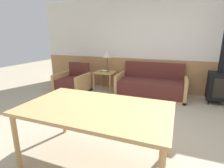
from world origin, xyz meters
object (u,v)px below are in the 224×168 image
at_px(side_table, 105,75).
at_px(wood_stove, 220,78).
at_px(table_lamp, 107,54).
at_px(couch, 151,86).
at_px(armchair, 73,84).
at_px(dining_table, 96,112).

height_order(side_table, wood_stove, wood_stove).
relative_size(side_table, table_lamp, 0.94).
distance_m(couch, wood_stove, 1.65).
relative_size(armchair, side_table, 1.50).
bearing_deg(table_lamp, dining_table, -69.85).
bearing_deg(armchair, dining_table, -64.01).
relative_size(table_lamp, wood_stove, 0.25).
bearing_deg(table_lamp, couch, -5.42).
xyz_separation_m(armchair, table_lamp, (0.82, 0.63, 0.82)).
xyz_separation_m(table_lamp, wood_stove, (2.94, -0.10, -0.45)).
distance_m(couch, dining_table, 2.97).
height_order(table_lamp, dining_table, table_lamp).
bearing_deg(dining_table, couch, 85.73).
height_order(couch, table_lamp, table_lamp).
height_order(armchair, dining_table, armchair).
xyz_separation_m(side_table, dining_table, (1.15, -2.95, 0.22)).
bearing_deg(side_table, wood_stove, -0.07).
height_order(couch, side_table, couch).
distance_m(armchair, dining_table, 3.13).
height_order(couch, dining_table, couch).
height_order(table_lamp, wood_stove, wood_stove).
bearing_deg(couch, dining_table, -94.27).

